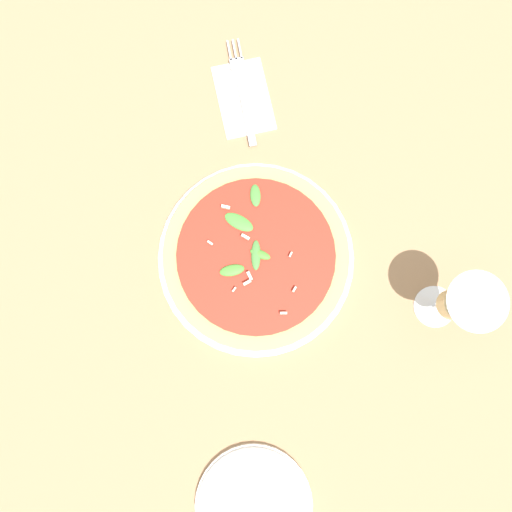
{
  "coord_description": "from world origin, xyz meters",
  "views": [
    {
      "loc": [
        -0.09,
        0.01,
        0.78
      ],
      "look_at": [
        0.02,
        -0.01,
        0.03
      ],
      "focal_mm": 35.0,
      "sensor_mm": 36.0,
      "label": 1
    }
  ],
  "objects_px": {
    "fork": "(243,92)",
    "side_plate_white": "(254,505)",
    "pizza_arugula_main": "(256,257)",
    "wine_glass": "(462,303)"
  },
  "relations": [
    {
      "from": "pizza_arugula_main",
      "to": "fork",
      "type": "distance_m",
      "value": 0.28
    },
    {
      "from": "pizza_arugula_main",
      "to": "fork",
      "type": "xyz_separation_m",
      "value": [
        0.28,
        -0.03,
        -0.01
      ]
    },
    {
      "from": "pizza_arugula_main",
      "to": "wine_glass",
      "type": "height_order",
      "value": "wine_glass"
    },
    {
      "from": "fork",
      "to": "wine_glass",
      "type": "bearing_deg",
      "value": -150.06
    },
    {
      "from": "wine_glass",
      "to": "fork",
      "type": "xyz_separation_m",
      "value": [
        0.4,
        0.23,
        -0.1
      ]
    },
    {
      "from": "pizza_arugula_main",
      "to": "side_plate_white",
      "type": "distance_m",
      "value": 0.37
    },
    {
      "from": "wine_glass",
      "to": "side_plate_white",
      "type": "height_order",
      "value": "wine_glass"
    },
    {
      "from": "pizza_arugula_main",
      "to": "wine_glass",
      "type": "distance_m",
      "value": 0.3
    },
    {
      "from": "wine_glass",
      "to": "pizza_arugula_main",
      "type": "bearing_deg",
      "value": 63.7
    },
    {
      "from": "fork",
      "to": "side_plate_white",
      "type": "relative_size",
      "value": 1.09
    }
  ]
}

